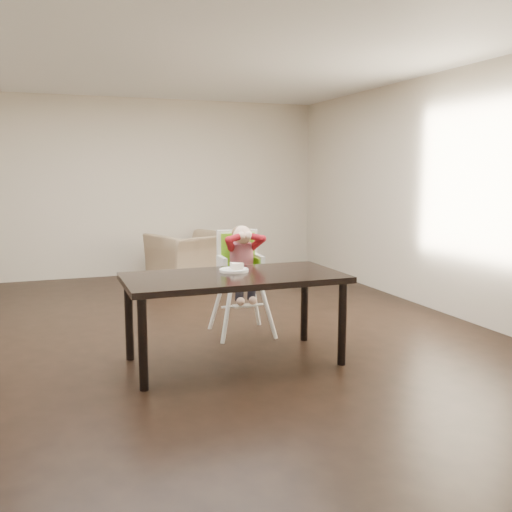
{
  "coord_description": "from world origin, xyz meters",
  "views": [
    {
      "loc": [
        -1.19,
        -5.39,
        1.59
      ],
      "look_at": [
        0.68,
        -0.27,
        0.79
      ],
      "focal_mm": 40.0,
      "sensor_mm": 36.0,
      "label": 1
    }
  ],
  "objects": [
    {
      "name": "ground",
      "position": [
        0.0,
        0.0,
        0.0
      ],
      "size": [
        7.0,
        7.0,
        0.0
      ],
      "primitive_type": "plane",
      "color": "black",
      "rests_on": "ground"
    },
    {
      "name": "room_walls",
      "position": [
        0.0,
        0.0,
        1.86
      ],
      "size": [
        6.02,
        7.02,
        2.71
      ],
      "color": "beige",
      "rests_on": "ground"
    },
    {
      "name": "dining_table",
      "position": [
        0.23,
        -0.97,
        0.67
      ],
      "size": [
        1.8,
        0.9,
        0.75
      ],
      "color": "black",
      "rests_on": "ground"
    },
    {
      "name": "high_chair",
      "position": [
        0.57,
        -0.16,
        0.76
      ],
      "size": [
        0.47,
        0.47,
        1.08
      ],
      "rotation": [
        0.0,
        0.0,
        -0.05
      ],
      "color": "white",
      "rests_on": "ground"
    },
    {
      "name": "plate",
      "position": [
        0.28,
        -0.83,
        0.77
      ],
      "size": [
        0.26,
        0.26,
        0.07
      ],
      "rotation": [
        0.0,
        0.0,
        -0.04
      ],
      "color": "white",
      "rests_on": "dining_table"
    },
    {
      "name": "armchair",
      "position": [
        0.77,
        2.8,
        0.47
      ],
      "size": [
        1.25,
        1.05,
        0.93
      ],
      "primitive_type": "imported",
      "rotation": [
        0.0,
        0.0,
        3.54
      ],
      "color": "#9C8463",
      "rests_on": "ground"
    }
  ]
}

